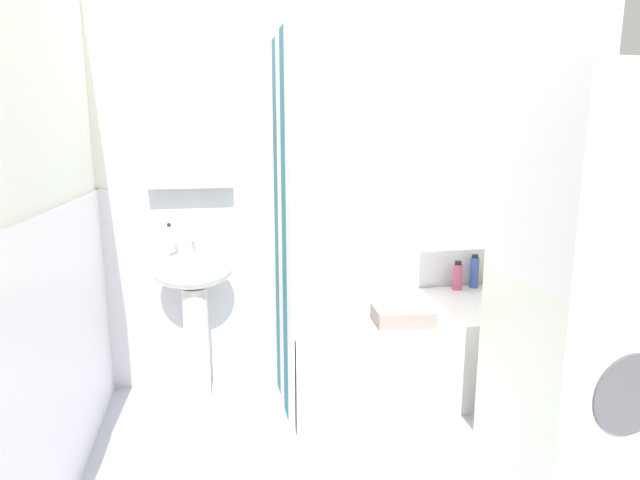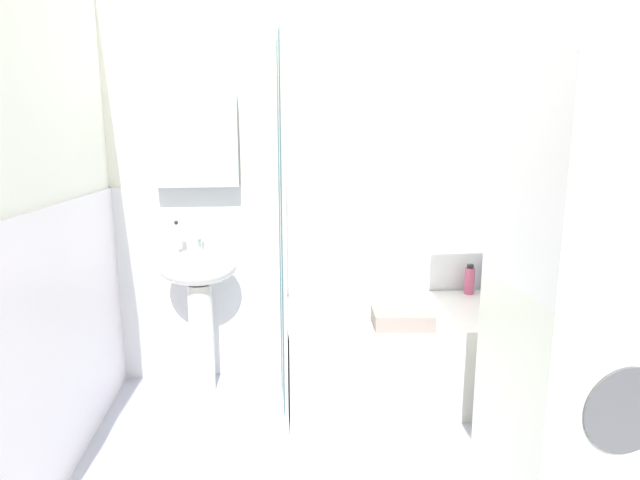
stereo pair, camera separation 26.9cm
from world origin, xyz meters
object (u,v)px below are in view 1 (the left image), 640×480
at_px(soap_dispenser, 170,239).
at_px(washer_dryer_stack, 586,278).
at_px(body_wash_bottle, 490,275).
at_px(shampoo_bottle, 474,272).
at_px(sink, 194,293).
at_px(lotion_bottle, 458,276).
at_px(bathtub, 412,348).
at_px(towel_folded, 403,315).

bearing_deg(soap_dispenser, washer_dryer_stack, -30.23).
distance_m(body_wash_bottle, shampoo_bottle, 0.11).
xyz_separation_m(sink, lotion_bottle, (1.68, 0.11, -0.03)).
xyz_separation_m(bathtub, towel_folded, (-0.16, -0.23, 0.30)).
bearing_deg(body_wash_bottle, sink, -176.71).
height_order(towel_folded, washer_dryer_stack, washer_dryer_stack).
bearing_deg(body_wash_bottle, lotion_bottle, 179.95).
distance_m(sink, shampoo_bottle, 1.81).
xyz_separation_m(soap_dispenser, bathtub, (1.37, -0.25, -0.67)).
relative_size(sink, bathtub, 0.56).
relative_size(soap_dispenser, bathtub, 0.11).
distance_m(soap_dispenser, towel_folded, 1.36).
bearing_deg(shampoo_bottle, towel_folded, -143.40).
relative_size(bathtub, towel_folded, 4.92).
relative_size(bathtub, shampoo_bottle, 6.71).
distance_m(soap_dispenser, bathtub, 1.55).
bearing_deg(sink, soap_dispenser, 148.79).
xyz_separation_m(bathtub, shampoo_bottle, (0.56, 0.30, 0.36)).
bearing_deg(soap_dispenser, sink, -31.21).
relative_size(sink, shampoo_bottle, 3.78).
bearing_deg(shampoo_bottle, soap_dispenser, -178.30).
xyz_separation_m(body_wash_bottle, towel_folded, (-0.82, -0.51, -0.05)).
height_order(lotion_bottle, towel_folded, lotion_bottle).
distance_m(body_wash_bottle, washer_dryer_stack, 1.15).
xyz_separation_m(sink, body_wash_bottle, (1.91, 0.11, -0.03)).
distance_m(soap_dispenser, washer_dryer_stack, 2.11).
bearing_deg(shampoo_bottle, lotion_bottle, -170.67).
bearing_deg(bathtub, body_wash_bottle, 23.19).
bearing_deg(sink, lotion_bottle, 3.76).
relative_size(soap_dispenser, shampoo_bottle, 0.72).
bearing_deg(body_wash_bottle, washer_dryer_stack, -100.81).
bearing_deg(sink, washer_dryer_stack, -30.15).
relative_size(sink, washer_dryer_stack, 0.49).
xyz_separation_m(lotion_bottle, towel_folded, (-0.58, -0.51, -0.05)).
bearing_deg(sink, towel_folded, -20.05).
height_order(soap_dispenser, body_wash_bottle, soap_dispenser).
bearing_deg(towel_folded, soap_dispenser, 158.73).
bearing_deg(lotion_bottle, sink, -176.24).
bearing_deg(shampoo_bottle, sink, -175.84).
distance_m(bathtub, body_wash_bottle, 0.79).
bearing_deg(body_wash_bottle, towel_folded, -148.06).
bearing_deg(lotion_bottle, towel_folded, -138.89).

